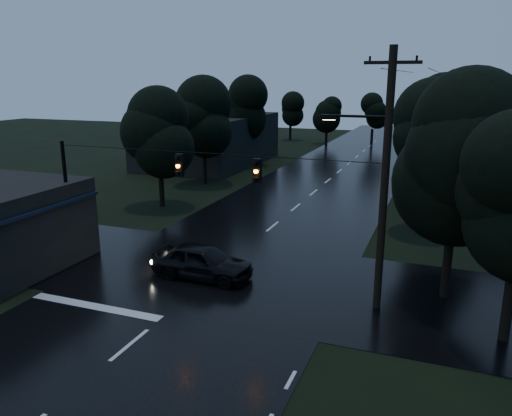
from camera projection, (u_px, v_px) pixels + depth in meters
The scene contains 16 objects.
main_road at pixel (314, 193), 39.66m from camera, with size 12.00×120.00×0.02m, color black.
cross_street at pixel (217, 273), 23.40m from camera, with size 60.00×9.00×0.02m, color black.
building_far_right at pixel (507, 168), 37.89m from camera, with size 10.00×14.00×4.40m, color black.
building_far_left at pixel (210, 140), 52.90m from camera, with size 10.00×16.00×5.00m, color black.
utility_pole_main at pixel (383, 178), 18.60m from camera, with size 3.50×0.30×10.00m.
utility_pole_far at pixel (426, 153), 34.01m from camera, with size 2.00×0.30×7.50m.
anchor_pole_left at pixel (68, 202), 24.32m from camera, with size 0.18×0.18×6.00m, color black.
span_signals at pixel (216, 167), 20.96m from camera, with size 15.00×0.37×1.12m.
tree_corner_near at pixel (458, 154), 19.33m from camera, with size 4.48×4.48×9.44m.
tree_left_a at pixel (159, 132), 34.21m from camera, with size 3.92×3.92×8.26m.
tree_left_b at pixel (203, 118), 41.55m from camera, with size 4.20×4.20×8.85m.
tree_left_c at pixel (242, 107), 50.70m from camera, with size 4.48×4.48×9.44m.
tree_right_a at pixel (437, 138), 27.91m from camera, with size 4.20×4.20×8.85m.
tree_right_b at pixel (450, 120), 34.83m from camera, with size 4.48×4.48×9.44m.
tree_right_c at pixel (458, 107), 43.57m from camera, with size 4.76×4.76×10.03m.
car at pixel (202, 261), 22.65m from camera, with size 1.87×4.65×1.59m, color black.
Camera 1 is at (9.51, -7.77, 8.88)m, focal length 35.00 mm.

